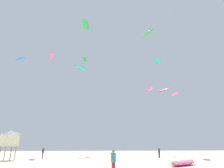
% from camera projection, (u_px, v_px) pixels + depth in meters
% --- Properties ---
extents(person_foreground, '(0.42, 0.49, 1.80)m').
position_uv_depth(person_foreground, '(113.00, 160.00, 13.93)').
color(person_foreground, '#B21E23').
rests_on(person_foreground, ground).
extents(person_midground, '(0.37, 0.51, 1.64)m').
position_uv_depth(person_midground, '(43.00, 152.00, 30.55)').
color(person_midground, '#2D2D33').
rests_on(person_midground, ground).
extents(person_left, '(0.51, 0.39, 1.71)m').
position_uv_depth(person_left, '(159.00, 152.00, 31.60)').
color(person_left, navy).
rests_on(person_left, ground).
extents(kite_grounded_near, '(4.58, 3.93, 0.59)m').
position_uv_depth(kite_grounded_near, '(183.00, 163.00, 19.79)').
color(kite_grounded_near, '#E5598C').
rests_on(kite_grounded_near, ground).
extents(lifeguard_tower, '(2.30, 2.30, 4.15)m').
position_uv_depth(lifeguard_tower, '(10.00, 138.00, 27.49)').
color(lifeguard_tower, '#8C704C').
rests_on(lifeguard_tower, ground).
extents(kite_aloft_0, '(2.11, 4.15, 0.50)m').
position_uv_depth(kite_aloft_0, '(175.00, 94.00, 49.87)').
color(kite_aloft_0, '#E5598C').
extents(kite_aloft_1, '(2.80, 4.23, 0.45)m').
position_uv_depth(kite_aloft_1, '(158.00, 61.00, 44.94)').
color(kite_aloft_1, '#19B29E').
extents(kite_aloft_2, '(2.27, 3.90, 0.45)m').
position_uv_depth(kite_aloft_2, '(52.00, 56.00, 46.52)').
color(kite_aloft_2, '#E5598C').
extents(kite_aloft_3, '(1.26, 3.46, 0.60)m').
position_uv_depth(kite_aloft_3, '(150.00, 89.00, 47.74)').
color(kite_aloft_3, '#E5598C').
extents(kite_aloft_4, '(2.70, 1.85, 0.37)m').
position_uv_depth(kite_aloft_4, '(21.00, 59.00, 39.04)').
color(kite_aloft_4, blue).
extents(kite_aloft_5, '(3.12, 3.79, 0.93)m').
position_uv_depth(kite_aloft_5, '(164.00, 90.00, 53.97)').
color(kite_aloft_5, red).
extents(kite_aloft_6, '(3.58, 3.30, 0.48)m').
position_uv_depth(kite_aloft_6, '(81.00, 68.00, 46.57)').
color(kite_aloft_6, '#19B29E').
extents(kite_aloft_7, '(1.74, 3.70, 0.52)m').
position_uv_depth(kite_aloft_7, '(86.00, 25.00, 34.84)').
color(kite_aloft_7, green).
extents(kite_aloft_8, '(1.65, 2.56, 0.34)m').
position_uv_depth(kite_aloft_8, '(148.00, 34.00, 30.16)').
color(kite_aloft_8, green).
extents(kite_aloft_9, '(1.30, 3.52, 0.67)m').
position_uv_depth(kite_aloft_9, '(85.00, 59.00, 54.68)').
color(kite_aloft_9, green).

